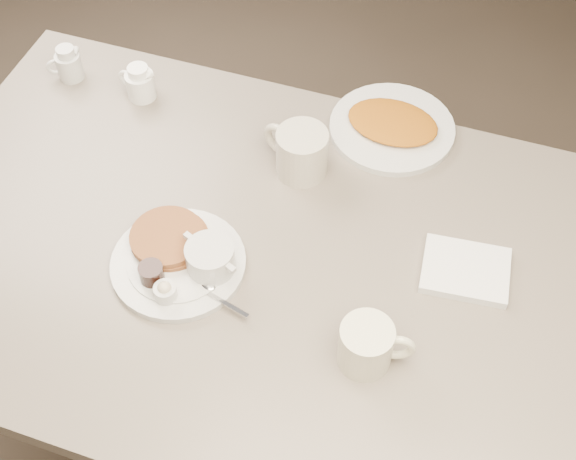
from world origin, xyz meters
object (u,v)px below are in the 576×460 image
(creamer_right, at_px, (140,83))
(hash_plate, at_px, (392,126))
(creamer_left, at_px, (68,64))
(main_plate, at_px, (182,258))
(coffee_mug_near, at_px, (368,345))
(diner_table, at_px, (285,310))
(coffee_mug_far, at_px, (300,152))

(creamer_right, relative_size, hash_plate, 0.35)
(creamer_left, distance_m, creamer_right, 0.17)
(main_plate, bearing_deg, hash_plate, 58.85)
(coffee_mug_near, distance_m, hash_plate, 0.54)
(main_plate, distance_m, creamer_left, 0.59)
(diner_table, relative_size, creamer_right, 15.68)
(coffee_mug_far, bearing_deg, coffee_mug_near, -57.13)
(coffee_mug_far, relative_size, creamer_right, 1.65)
(main_plate, bearing_deg, diner_table, 21.25)
(coffee_mug_near, xyz_separation_m, creamer_right, (-0.63, 0.46, -0.01))
(diner_table, height_order, main_plate, main_plate)
(hash_plate, bearing_deg, main_plate, -121.15)
(hash_plate, bearing_deg, creamer_right, -172.41)
(coffee_mug_far, distance_m, creamer_right, 0.40)
(coffee_mug_near, distance_m, creamer_right, 0.78)
(coffee_mug_near, height_order, creamer_right, coffee_mug_near)
(main_plate, xyz_separation_m, creamer_left, (-0.44, 0.39, 0.01))
(diner_table, xyz_separation_m, creamer_left, (-0.61, 0.32, 0.21))
(diner_table, distance_m, coffee_mug_near, 0.33)
(diner_table, relative_size, hash_plate, 5.41)
(coffee_mug_far, distance_m, creamer_left, 0.58)
(creamer_right, distance_m, hash_plate, 0.55)
(creamer_left, relative_size, creamer_right, 0.84)
(main_plate, distance_m, coffee_mug_near, 0.38)
(creamer_left, height_order, hash_plate, creamer_left)
(main_plate, bearing_deg, coffee_mug_far, 66.46)
(main_plate, distance_m, coffee_mug_far, 0.32)
(creamer_left, bearing_deg, creamer_right, -1.58)
(creamer_right, bearing_deg, coffee_mug_far, -13.18)
(creamer_right, bearing_deg, hash_plate, 7.59)
(diner_table, height_order, creamer_left, creamer_left)
(creamer_left, xyz_separation_m, hash_plate, (0.72, 0.07, -0.02))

